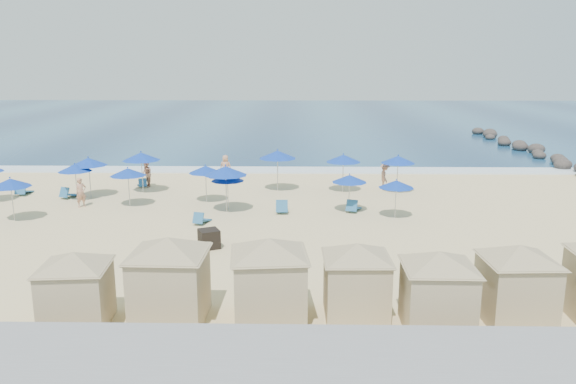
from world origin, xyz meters
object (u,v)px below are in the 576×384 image
object	(u,v)px
umbrella_13	(228,177)
umbrella_2	(88,162)
rock_jetty	(526,148)
umbrella_9	(343,158)
beachgoer_0	(81,192)
cabana_2	(269,269)
cabana_5	(518,273)
umbrella_1	(75,168)
umbrella_7	(278,155)
trash_bin	(209,239)
beachgoer_1	(146,174)
cabana_1	(169,268)
umbrella_8	(349,179)
umbrella_3	(128,172)
beachgoer_2	(385,176)
umbrella_10	(398,160)
umbrella_4	(141,156)
cabana_3	(357,271)
cabana_0	(75,279)
beachgoer_3	(226,167)
umbrella_11	(396,184)
umbrella_5	(206,169)
cabana_4	(438,280)
umbrella_12	(10,183)

from	to	relation	value
umbrella_13	umbrella_2	bearing A→B (deg)	161.85
rock_jetty	umbrella_9	size ratio (longest dim) A/B	10.98
umbrella_13	beachgoer_0	distance (m)	8.29
cabana_2	cabana_5	bearing A→B (deg)	0.89
cabana_5	umbrella_1	size ratio (longest dim) A/B	1.96
umbrella_7	trash_bin	bearing A→B (deg)	-102.72
umbrella_2	beachgoer_1	world-z (taller)	umbrella_2
cabana_1	umbrella_8	bearing A→B (deg)	62.95
umbrella_2	umbrella_13	xyz separation A→B (m)	(8.58, -2.81, -0.34)
umbrella_3	beachgoer_2	world-z (taller)	umbrella_3
cabana_1	umbrella_13	world-z (taller)	cabana_1
umbrella_9	umbrella_10	distance (m)	3.33
umbrella_4	cabana_3	bearing A→B (deg)	-56.26
umbrella_9	beachgoer_2	size ratio (longest dim) A/B	1.42
umbrella_4	beachgoer_0	xyz separation A→B (m)	(-2.43, -3.62, -1.43)
umbrella_13	beachgoer_2	size ratio (longest dim) A/B	1.21
cabana_3	umbrella_9	bearing A→B (deg)	87.02
cabana_3	umbrella_4	world-z (taller)	cabana_3
beachgoer_0	beachgoer_1	bearing A→B (deg)	20.66
cabana_0	umbrella_1	xyz separation A→B (m)	(-6.24, 15.91, 0.43)
umbrella_2	beachgoer_3	world-z (taller)	umbrella_2
umbrella_2	beachgoer_1	bearing A→B (deg)	47.49
umbrella_7	umbrella_11	bearing A→B (deg)	-44.80
umbrella_5	umbrella_7	xyz separation A→B (m)	(3.99, 3.06, 0.37)
trash_bin	cabana_5	xyz separation A→B (m)	(10.56, -6.81, 1.14)
cabana_3	beachgoer_1	size ratio (longest dim) A/B	2.51
umbrella_1	beachgoer_3	distance (m)	10.16
umbrella_1	umbrella_10	world-z (taller)	umbrella_10
cabana_3	cabana_4	xyz separation A→B (m)	(2.33, -0.82, 0.03)
rock_jetty	trash_bin	size ratio (longest dim) A/B	32.62
cabana_1	beachgoer_3	size ratio (longest dim) A/B	2.82
umbrella_3	umbrella_13	distance (m)	5.63
cabana_4	umbrella_3	world-z (taller)	cabana_4
beachgoer_1	umbrella_1	bearing A→B (deg)	-70.54
cabana_3	umbrella_11	distance (m)	12.00
cabana_4	umbrella_12	distance (m)	21.82
umbrella_4	umbrella_7	bearing A→B (deg)	4.79
cabana_0	umbrella_1	world-z (taller)	cabana_0
cabana_4	umbrella_3	size ratio (longest dim) A/B	1.91
beachgoer_0	umbrella_12	bearing A→B (deg)	-175.38
umbrella_11	cabana_3	bearing A→B (deg)	-105.30
rock_jetty	cabana_3	distance (m)	38.70
cabana_0	umbrella_3	world-z (taller)	cabana_0
umbrella_10	umbrella_12	world-z (taller)	umbrella_10
cabana_1	beachgoer_1	xyz separation A→B (m)	(-5.86, 19.10, -0.84)
cabana_5	umbrella_3	size ratio (longest dim) A/B	1.92
rock_jetty	cabana_0	distance (m)	44.06
cabana_2	umbrella_3	bearing A→B (deg)	121.31
umbrella_8	umbrella_9	xyz separation A→B (m)	(0.04, 4.89, 0.26)
cabana_3	umbrella_9	distance (m)	17.58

